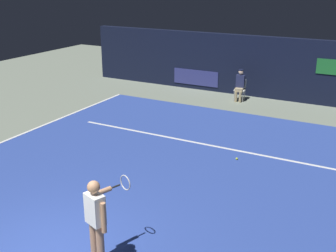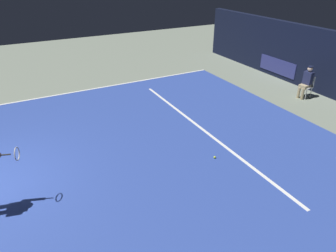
% 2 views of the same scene
% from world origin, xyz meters
% --- Properties ---
extents(ground_plane, '(32.80, 32.80, 0.00)m').
position_xyz_m(ground_plane, '(0.00, 4.61, 0.00)').
color(ground_plane, gray).
extents(court_surface, '(10.95, 11.22, 0.01)m').
position_xyz_m(court_surface, '(0.00, 4.61, 0.01)').
color(court_surface, '#2D479E').
rests_on(court_surface, ground).
extents(line_sideline_right, '(0.10, 11.22, 0.01)m').
position_xyz_m(line_sideline_right, '(-5.42, 4.61, 0.01)').
color(line_sideline_right, white).
rests_on(line_sideline_right, court_surface).
extents(line_service, '(8.54, 0.10, 0.01)m').
position_xyz_m(line_service, '(0.00, 6.57, 0.01)').
color(line_service, white).
rests_on(line_service, court_surface).
extents(back_wall, '(16.39, 0.33, 2.60)m').
position_xyz_m(back_wall, '(-0.00, 12.87, 1.30)').
color(back_wall, black).
rests_on(back_wall, ground).
extents(tennis_player, '(0.50, 1.05, 1.73)m').
position_xyz_m(tennis_player, '(0.98, 0.28, 0.99)').
color(tennis_player, tan).
rests_on(tennis_player, ground).
extents(line_judge_on_chair, '(0.48, 0.56, 1.32)m').
position_xyz_m(line_judge_on_chair, '(-0.44, 11.83, 0.69)').
color(line_judge_on_chair, white).
rests_on(line_judge_on_chair, ground).
extents(tennis_ball, '(0.07, 0.07, 0.07)m').
position_xyz_m(tennis_ball, '(1.56, 5.93, 0.05)').
color(tennis_ball, '#CCE033').
rests_on(tennis_ball, court_surface).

